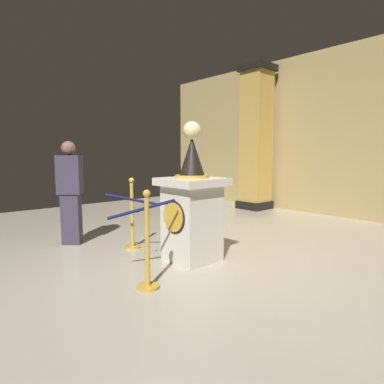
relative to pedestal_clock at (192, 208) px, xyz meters
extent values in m
plane|color=#B2A893|center=(-0.08, -0.17, -0.71)|extent=(11.20, 11.20, 0.00)
cube|color=tan|center=(-0.08, 4.59, 1.19)|extent=(11.20, 0.16, 3.79)
cube|color=silver|center=(0.00, 0.00, -0.20)|extent=(0.60, 0.60, 1.01)
cube|color=silver|center=(0.00, 0.00, 0.35)|extent=(0.75, 0.75, 0.10)
cylinder|color=gold|center=(0.00, -0.31, -0.08)|extent=(0.38, 0.03, 0.38)
cylinder|color=black|center=(0.00, -0.30, -0.08)|extent=(0.42, 0.01, 0.42)
cylinder|color=gold|center=(0.00, 0.00, 0.42)|extent=(0.45, 0.45, 0.04)
cone|color=black|center=(0.00, 0.00, 0.69)|extent=(0.33, 0.33, 0.50)
cylinder|color=gold|center=(0.00, 0.00, 0.93)|extent=(0.03, 0.03, 0.06)
sphere|color=beige|center=(0.00, 0.00, 1.02)|extent=(0.24, 0.24, 0.24)
cylinder|color=gold|center=(-1.03, -0.29, -0.69)|extent=(0.24, 0.24, 0.03)
cylinder|color=gold|center=(-1.03, -0.29, -0.21)|extent=(0.05, 0.05, 0.99)
sphere|color=gold|center=(-1.03, -0.29, 0.33)|extent=(0.08, 0.08, 0.08)
cylinder|color=gold|center=(0.38, -0.96, -0.69)|extent=(0.24, 0.24, 0.03)
cylinder|color=gold|center=(0.38, -0.96, -0.22)|extent=(0.05, 0.05, 0.98)
sphere|color=gold|center=(0.38, -0.96, 0.31)|extent=(0.08, 0.08, 0.08)
cylinder|color=#141947|center=(-0.67, -0.46, 0.08)|extent=(0.37, 0.73, 0.22)
cylinder|color=#141947|center=(0.03, -0.79, 0.08)|extent=(0.37, 0.73, 0.22)
sphere|color=#141947|center=(-0.32, -0.63, -0.01)|extent=(0.04, 0.04, 0.04)
cube|color=black|center=(-2.04, 4.01, -0.61)|extent=(0.71, 0.71, 0.20)
cube|color=gold|center=(-2.04, 4.01, 1.11)|extent=(0.62, 0.62, 3.64)
cube|color=black|center=(-2.04, 4.01, 2.85)|extent=(0.74, 0.74, 0.16)
cylinder|color=black|center=(-3.13, 2.70, -0.50)|extent=(0.59, 0.59, 0.41)
cylinder|color=brown|center=(-3.13, 2.70, -0.15)|extent=(0.08, 0.08, 0.31)
cone|color=#387533|center=(-2.97, 2.70, 0.13)|extent=(0.33, 0.11, 0.23)
cone|color=#387533|center=(-3.15, 2.85, 0.13)|extent=(0.12, 0.33, 0.24)
cone|color=#387533|center=(-3.29, 2.67, 0.13)|extent=(0.33, 0.14, 0.27)
cone|color=#387533|center=(-3.10, 2.54, 0.13)|extent=(0.14, 0.33, 0.24)
cube|color=#383347|center=(-1.85, -0.90, -0.31)|extent=(0.32, 0.33, 0.80)
cube|color=#383347|center=(-1.85, -0.90, 0.40)|extent=(0.40, 0.42, 0.60)
sphere|color=brown|center=(-1.85, -0.90, 0.81)|extent=(0.22, 0.22, 0.22)
camera|label=1|loc=(3.17, -2.81, 0.71)|focal=30.33mm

